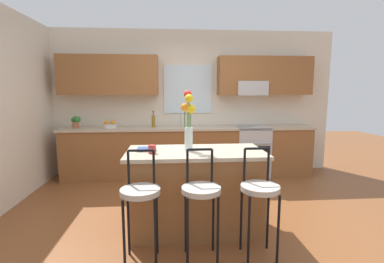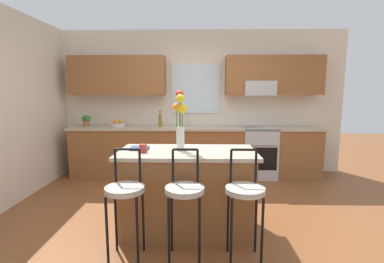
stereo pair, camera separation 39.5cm
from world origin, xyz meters
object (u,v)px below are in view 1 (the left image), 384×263
Objects in this scene: mug_ceramic at (152,149)px; fruit_bowl_oranges at (110,125)px; bar_stool_middle at (201,195)px; bar_stool_near at (140,196)px; flower_vase at (188,118)px; bottle_olive_oil at (154,121)px; oven_range at (251,151)px; kitchen_island at (195,190)px; cookbook at (147,149)px; bar_stool_far at (260,193)px; potted_plant_small at (76,121)px.

fruit_bowl_oranges is at bearing 112.20° from mug_ceramic.
mug_ceramic is 0.37× the size of fruit_bowl_oranges.
bar_stool_middle is 3.00m from fruit_bowl_oranges.
mug_ceramic is 2.34m from fruit_bowl_oranges.
bar_stool_near and bar_stool_middle have the same top height.
flower_vase reaches higher than bottle_olive_oil.
mug_ceramic reaches higher than oven_range.
bottle_olive_oil is (-0.02, 2.65, 0.40)m from bar_stool_near.
kitchen_island is 6.31× the size of fruit_bowl_oranges.
flower_vase reaches higher than bar_stool_near.
mug_ceramic is 2.17m from bottle_olive_oil.
cookbook is at bearing -68.02° from fruit_bowl_oranges.
bottle_olive_oil is (-0.04, 2.02, 0.10)m from cookbook.
bar_stool_far is at bearing -46.80° from kitchen_island.
flower_vase reaches higher than oven_range.
flower_vase is 2.45m from fruit_bowl_oranges.
flower_vase is (-1.31, -2.04, 0.83)m from oven_range.
flower_vase is 2.13m from bottle_olive_oil.
mug_ceramic is (-0.47, 0.48, 0.33)m from bar_stool_middle.
bottle_olive_oil is at bearing 103.59° from flower_vase.
kitchen_island is 0.61m from bar_stool_middle.
cookbook is (-0.46, 0.04, -0.35)m from flower_vase.
bar_stool_near reaches higher than cookbook.
bottle_olive_oil is (-0.57, 2.07, 0.57)m from kitchen_island.
kitchen_island is 0.83m from flower_vase.
mug_ceramic is at bearing -87.23° from bottle_olive_oil.
bar_stool_near is at bearing -128.67° from flower_vase.
flower_vase is 2.79m from potted_plant_small.
bar_stool_near is at bearing -99.54° from mug_ceramic.
bar_stool_far reaches higher than cookbook.
oven_range is 2.39m from kitchen_island.
bar_stool_middle reaches higher than mug_ceramic.
mug_ceramic is (-0.47, -0.10, 0.50)m from kitchen_island.
fruit_bowl_oranges is (-0.89, 2.17, -0.00)m from mug_ceramic.
potted_plant_small is at bearing 133.22° from kitchen_island.
oven_range is at bearing 58.81° from kitchen_island.
kitchen_island is 0.82m from bar_stool_near.
cookbook reaches higher than kitchen_island.
bar_stool_near is at bearing 180.00° from bar_stool_far.
bar_stool_far is at bearing -46.78° from potted_plant_small.
oven_range is at bearing 75.37° from bar_stool_far.
bar_stool_middle is (0.00, -0.59, 0.17)m from kitchen_island.
potted_plant_small is (-1.39, 2.65, 0.40)m from bar_stool_near.
flower_vase is at bearing 97.27° from bar_stool_middle.
bar_stool_middle is at bearing 180.00° from bar_stool_far.
flower_vase is at bearing -4.72° from cookbook.
fruit_bowl_oranges is at bearing 0.20° from potted_plant_small.
bottle_olive_oil reaches higher than oven_range.
flower_vase is at bearing 51.33° from bar_stool_near.
bar_stool_far is (1.10, 0.00, 0.00)m from bar_stool_near.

